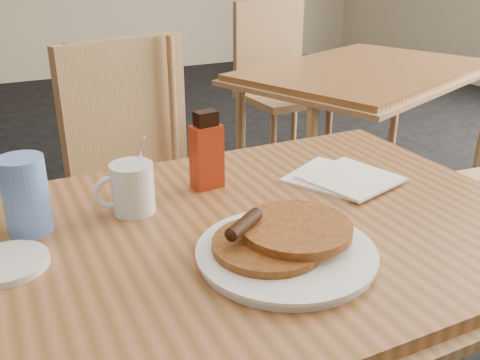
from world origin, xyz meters
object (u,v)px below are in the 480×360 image
neighbor_table (365,77)px  blue_tumbler (25,195)px  coffee_mug (131,187)px  syrup_bottle (207,153)px  chair_neighbor_far (277,74)px  pancake_plate (284,247)px  main_table (238,247)px  chair_main_far (140,171)px

neighbor_table → blue_tumbler: (-1.52, -0.92, 0.12)m
coffee_mug → syrup_bottle: syrup_bottle is taller
chair_neighbor_far → pancake_plate: bearing=-122.6°
neighbor_table → pancake_plate: 1.67m
main_table → chair_main_far: size_ratio=1.23×
pancake_plate → syrup_bottle: syrup_bottle is taller
chair_neighbor_far → syrup_bottle: chair_neighbor_far is taller
chair_main_far → syrup_bottle: 0.60m
coffee_mug → syrup_bottle: (0.18, 0.04, 0.03)m
neighbor_table → coffee_mug: (-1.33, -0.93, 0.10)m
main_table → coffee_mug: size_ratio=7.69×
main_table → coffee_mug: (-0.16, 0.15, 0.09)m
main_table → blue_tumbler: (-0.34, 0.16, 0.11)m
chair_main_far → chair_neighbor_far: bearing=26.4°
neighbor_table → chair_main_far: size_ratio=1.38×
chair_neighbor_far → pancake_plate: chair_neighbor_far is taller
coffee_mug → pancake_plate: bearing=-61.7°
chair_main_far → pancake_plate: bearing=-107.3°
chair_main_far → syrup_bottle: bearing=-107.3°
syrup_bottle → blue_tumbler: size_ratio=1.19×
neighbor_table → syrup_bottle: 1.46m
main_table → chair_neighbor_far: bearing=57.4°
chair_neighbor_far → pancake_plate: (-1.14, -1.94, 0.19)m
pancake_plate → syrup_bottle: 0.33m
chair_main_far → coffee_mug: (-0.18, -0.59, 0.22)m
chair_main_far → coffee_mug: size_ratio=6.27×
chair_neighbor_far → coffee_mug: 2.13m
blue_tumbler → main_table: bearing=-24.9°
main_table → blue_tumbler: blue_tumbler is taller
pancake_plate → coffee_mug: size_ratio=1.92×
chair_neighbor_far → main_table: bearing=-124.8°
chair_main_far → neighbor_table: bearing=-0.7°
main_table → pancake_plate: size_ratio=4.00×
main_table → chair_main_far: (0.03, 0.75, -0.12)m
neighbor_table → syrup_bottle: size_ratio=7.99×
chair_neighbor_far → coffee_mug: chair_neighbor_far is taller
chair_neighbor_far → chair_main_far: bearing=-138.9°
blue_tumbler → neighbor_table: bearing=31.1°
pancake_plate → syrup_bottle: (0.00, 0.32, 0.06)m
coffee_mug → syrup_bottle: size_ratio=0.92×
main_table → chair_neighbor_far: (1.16, 1.81, -0.12)m
main_table → syrup_bottle: 0.23m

